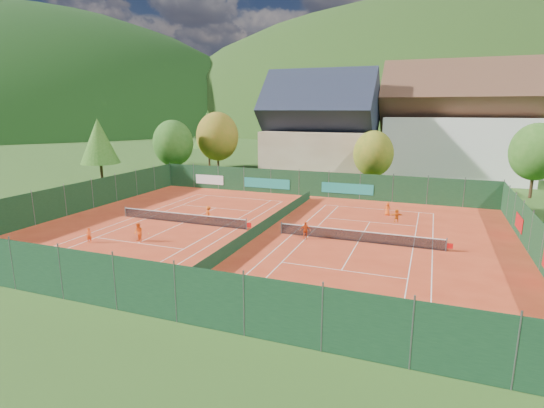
% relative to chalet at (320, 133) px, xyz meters
% --- Properties ---
extents(ground, '(600.00, 600.00, 0.00)m').
position_rel_chalet_xyz_m(ground, '(3.00, -30.00, -6.64)').
color(ground, '#274B17').
rests_on(ground, ground).
extents(clay_pad, '(40.00, 32.00, 0.01)m').
position_rel_chalet_xyz_m(clay_pad, '(3.00, -30.00, -6.62)').
color(clay_pad, '#BC381B').
rests_on(clay_pad, ground).
extents(court_markings_left, '(11.03, 23.83, 0.00)m').
position_rel_chalet_xyz_m(court_markings_left, '(-5.00, -30.00, -6.61)').
color(court_markings_left, white).
rests_on(court_markings_left, ground).
extents(court_markings_right, '(11.03, 23.83, 0.00)m').
position_rel_chalet_xyz_m(court_markings_right, '(11.00, -30.00, -6.61)').
color(court_markings_right, white).
rests_on(court_markings_right, ground).
extents(tennis_net_left, '(13.30, 0.10, 1.02)m').
position_rel_chalet_xyz_m(tennis_net_left, '(-4.85, -30.00, -6.12)').
color(tennis_net_left, '#59595B').
rests_on(tennis_net_left, ground).
extents(tennis_net_right, '(13.30, 0.10, 1.02)m').
position_rel_chalet_xyz_m(tennis_net_right, '(11.15, -30.00, -6.12)').
color(tennis_net_right, '#59595B').
rests_on(tennis_net_right, ground).
extents(court_divider, '(0.03, 28.80, 1.00)m').
position_rel_chalet_xyz_m(court_divider, '(3.00, -30.00, -6.12)').
color(court_divider, '#143820').
rests_on(court_divider, ground).
extents(fence_north, '(40.00, 0.10, 3.00)m').
position_rel_chalet_xyz_m(fence_north, '(2.54, -14.01, -5.16)').
color(fence_north, '#14381D').
rests_on(fence_north, ground).
extents(fence_south, '(40.00, 0.04, 3.00)m').
position_rel_chalet_xyz_m(fence_south, '(3.00, -46.00, -5.12)').
color(fence_south, '#13351D').
rests_on(fence_south, ground).
extents(fence_west, '(0.04, 32.00, 3.00)m').
position_rel_chalet_xyz_m(fence_west, '(-17.00, -30.00, -5.12)').
color(fence_west, '#13351A').
rests_on(fence_west, ground).
extents(fence_east, '(0.09, 32.00, 3.00)m').
position_rel_chalet_xyz_m(fence_east, '(23.00, -29.95, -5.14)').
color(fence_east, '#12331A').
rests_on(fence_east, ground).
extents(chalet, '(16.20, 12.00, 16.00)m').
position_rel_chalet_xyz_m(chalet, '(0.00, 0.00, 0.00)').
color(chalet, '#CBB18F').
rests_on(chalet, ground).
extents(hotel_block_a, '(21.60, 11.00, 17.25)m').
position_rel_chalet_xyz_m(hotel_block_a, '(19.00, 6.00, 0.76)').
color(hotel_block_a, silver).
rests_on(hotel_block_a, ground).
extents(tree_west_front, '(5.72, 5.72, 8.69)m').
position_rel_chalet_xyz_m(tree_west_front, '(-19.00, -10.00, -1.23)').
color(tree_west_front, '#492A1A').
rests_on(tree_west_front, ground).
extents(tree_west_mid, '(6.44, 6.44, 9.78)m').
position_rel_chalet_xyz_m(tree_west_mid, '(-15.00, -4.00, -0.56)').
color(tree_west_mid, '#4E361C').
rests_on(tree_west_mid, ground).
extents(tree_west_back, '(5.60, 5.60, 10.00)m').
position_rel_chalet_xyz_m(tree_west_back, '(-21.00, 4.00, 0.11)').
color(tree_west_back, '#4E2E1C').
rests_on(tree_west_back, ground).
extents(tree_center, '(5.01, 5.01, 7.60)m').
position_rel_chalet_xyz_m(tree_center, '(9.00, -8.00, -1.91)').
color(tree_center, '#4C371B').
rests_on(tree_center, ground).
extents(tree_east_front, '(5.72, 5.72, 8.69)m').
position_rel_chalet_xyz_m(tree_east_front, '(27.00, -6.00, -1.23)').
color(tree_east_front, '#422B17').
rests_on(tree_east_front, ground).
extents(tree_west_side, '(5.04, 5.04, 9.00)m').
position_rel_chalet_xyz_m(tree_west_side, '(-25.00, -18.00, -0.56)').
color(tree_west_side, '#412717').
rests_on(tree_west_side, ground).
extents(tree_east_back, '(7.15, 7.15, 10.86)m').
position_rel_chalet_xyz_m(tree_east_back, '(29.00, 10.00, 0.12)').
color(tree_east_back, '#432E17').
rests_on(tree_east_back, ground).
extents(mountain_backdrop, '(820.00, 530.00, 242.00)m').
position_rel_chalet_xyz_m(mountain_backdrop, '(31.54, 203.48, -46.26)').
color(mountain_backdrop, '#1A3210').
rests_on(mountain_backdrop, ground).
extents(ball_hopper, '(0.34, 0.34, 0.80)m').
position_rel_chalet_xyz_m(ball_hopper, '(15.87, -42.84, -6.07)').
color(ball_hopper, slate).
rests_on(ball_hopper, ground).
extents(loose_ball_0, '(0.07, 0.07, 0.07)m').
position_rel_chalet_xyz_m(loose_ball_0, '(-5.81, -33.95, -6.59)').
color(loose_ball_0, '#CCD833').
rests_on(loose_ball_0, ground).
extents(loose_ball_1, '(0.07, 0.07, 0.07)m').
position_rel_chalet_xyz_m(loose_ball_1, '(5.98, -39.61, -6.59)').
color(loose_ball_1, '#CCD833').
rests_on(loose_ball_1, ground).
extents(loose_ball_2, '(0.07, 0.07, 0.07)m').
position_rel_chalet_xyz_m(loose_ball_2, '(3.40, -24.43, -6.59)').
color(loose_ball_2, '#CCD833').
rests_on(loose_ball_2, ground).
extents(player_left_near, '(0.50, 0.40, 1.20)m').
position_rel_chalet_xyz_m(player_left_near, '(-8.61, -37.62, -6.03)').
color(player_left_near, '#F74E15').
rests_on(player_left_near, ground).
extents(player_left_mid, '(0.90, 0.82, 1.52)m').
position_rel_chalet_xyz_m(player_left_mid, '(-5.15, -36.05, -5.87)').
color(player_left_mid, '#FF5F16').
rests_on(player_left_mid, ground).
extents(player_left_far, '(1.05, 0.91, 1.41)m').
position_rel_chalet_xyz_m(player_left_far, '(-3.20, -28.36, -5.92)').
color(player_left_far, '#F55B15').
rests_on(player_left_far, ground).
extents(player_right_near, '(0.91, 0.69, 1.44)m').
position_rel_chalet_xyz_m(player_right_near, '(6.88, -30.73, -5.90)').
color(player_right_near, '#DB4713').
rests_on(player_right_near, ground).
extents(player_right_far_a, '(0.71, 0.54, 1.31)m').
position_rel_chalet_xyz_m(player_right_far_a, '(12.23, -20.46, -5.97)').
color(player_right_far_a, '#EF5615').
rests_on(player_right_far_a, ground).
extents(player_right_far_b, '(1.20, 0.77, 1.23)m').
position_rel_chalet_xyz_m(player_right_far_b, '(13.27, -22.75, -6.01)').
color(player_right_far_b, orange).
rests_on(player_right_far_b, ground).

